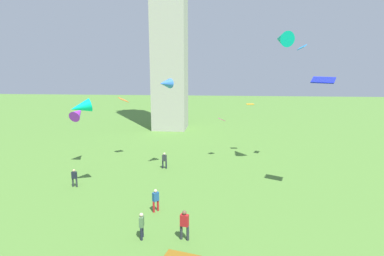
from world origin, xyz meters
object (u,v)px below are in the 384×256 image
object	(u,v)px
kite_flying_2	(165,83)
kite_flying_3	(81,107)
person_4	(142,224)
kite_flying_4	(123,100)
person_3	(74,177)
kite_flying_0	(282,39)
person_1	(164,160)
person_0	(184,223)
person_2	(156,199)
kite_flying_5	(323,80)
kite_flying_1	(78,113)
kite_flying_7	(250,104)
kite_flying_8	(302,47)
kite_flying_6	(222,120)

from	to	relation	value
kite_flying_2	kite_flying_3	size ratio (longest dim) A/B	0.83
person_4	kite_flying_4	xyz separation A→B (m)	(-6.32, 15.85, 5.74)
person_3	kite_flying_0	world-z (taller)	kite_flying_0
person_1	kite_flying_3	xyz separation A→B (m)	(-5.33, -6.18, 5.96)
person_0	person_3	bearing A→B (deg)	158.37
person_2	kite_flying_5	xyz separation A→B (m)	(11.82, 3.94, 8.09)
kite_flying_1	kite_flying_7	size ratio (longest dim) A/B	2.11
person_1	kite_flying_4	xyz separation A→B (m)	(-5.12, 3.16, 5.71)
person_2	kite_flying_1	size ratio (longest dim) A/B	0.85
person_2	person_1	bearing A→B (deg)	-131.26
person_0	kite_flying_3	distance (m)	12.51
person_4	kite_flying_7	distance (m)	21.28
person_2	kite_flying_8	bearing A→B (deg)	175.01
kite_flying_0	kite_flying_3	size ratio (longest dim) A/B	1.28
person_3	kite_flying_5	bearing A→B (deg)	4.48
person_3	kite_flying_1	distance (m)	8.07
kite_flying_1	person_2	bearing A→B (deg)	137.77
person_0	kite_flying_3	bearing A→B (deg)	157.16
kite_flying_1	kite_flying_6	bearing A→B (deg)	-164.50
kite_flying_1	kite_flying_4	world-z (taller)	kite_flying_4
person_3	kite_flying_3	distance (m)	6.18
person_1	person_4	size ratio (longest dim) A/B	1.03
person_1	kite_flying_1	world-z (taller)	kite_flying_1
person_1	kite_flying_0	distance (m)	16.26
person_3	kite_flying_7	distance (m)	20.33
person_3	kite_flying_7	xyz separation A→B (m)	(15.56, 12.06, 5.09)
kite_flying_2	kite_flying_5	distance (m)	13.45
kite_flying_0	person_1	bearing A→B (deg)	-11.83
kite_flying_5	person_1	bearing A→B (deg)	3.75
person_0	kite_flying_4	world-z (taller)	kite_flying_4
person_1	person_2	distance (m)	9.36
person_3	kite_flying_5	world-z (taller)	kite_flying_5
person_4	person_0	bearing A→B (deg)	-92.24
person_3	kite_flying_4	xyz separation A→B (m)	(1.51, 8.75, 5.76)
person_4	kite_flying_6	distance (m)	17.95
kite_flying_3	kite_flying_5	distance (m)	18.53
kite_flying_0	kite_flying_1	size ratio (longest dim) A/B	1.30
kite_flying_7	kite_flying_8	distance (m)	8.52
kite_flying_1	kite_flying_3	bearing A→B (deg)	120.62
person_3	kite_flying_6	bearing A→B (deg)	42.53
person_0	kite_flying_0	world-z (taller)	kite_flying_0
person_2	kite_flying_5	distance (m)	14.86
person_3	kite_flying_3	bearing A→B (deg)	-20.90
person_1	kite_flying_1	distance (m)	10.19
person_3	kite_flying_2	size ratio (longest dim) A/B	0.96
kite_flying_5	kite_flying_6	distance (m)	12.97
person_0	kite_flying_8	distance (m)	20.84
person_3	person_4	size ratio (longest dim) A/B	0.97
kite_flying_6	kite_flying_8	bearing A→B (deg)	107.57
kite_flying_4	kite_flying_5	world-z (taller)	kite_flying_5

